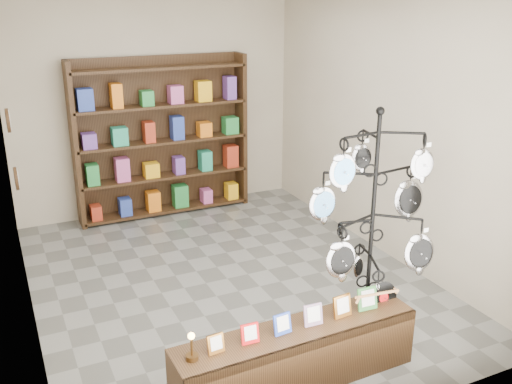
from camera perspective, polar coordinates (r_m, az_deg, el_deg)
ground at (r=6.38m, az=-2.89°, el=-8.64°), size 5.00×5.00×0.00m
room_envelope at (r=5.76m, az=-3.20°, el=7.89°), size 5.00×5.00×5.00m
display_tree at (r=4.83m, az=11.61°, el=-2.26°), size 1.11×1.07×2.15m
front_shelf at (r=4.73m, az=4.12°, el=-16.00°), size 2.04×0.46×0.72m
back_shelving at (r=8.06m, az=-9.33°, el=4.93°), size 2.42×0.36×2.20m
wall_clocks at (r=6.21m, az=-23.21°, el=3.87°), size 0.03×0.24×0.84m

